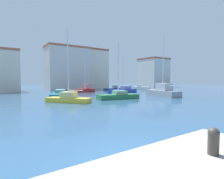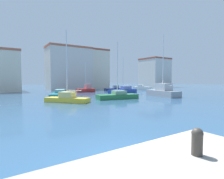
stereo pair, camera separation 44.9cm
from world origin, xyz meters
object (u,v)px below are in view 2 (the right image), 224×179
motorboat_white_far_left (142,88)px  sailboat_yellow_inner_mooring (67,98)px  mooring_bollard (197,140)px  sailboat_blue_distant_east (123,91)px  sailboat_grey_mid_harbor (163,91)px  sailboat_green_behind_lamppost (118,96)px  motorboat_navy_center_channel (114,89)px  motorboat_teal_near_pier (60,94)px  sailboat_red_outer_mooring (86,89)px

motorboat_white_far_left → sailboat_yellow_inner_mooring: sailboat_yellow_inner_mooring is taller
mooring_bollard → sailboat_blue_distant_east: (17.19, 26.10, -0.85)m
motorboat_white_far_left → sailboat_grey_mid_harbor: bearing=-121.4°
mooring_bollard → sailboat_yellow_inner_mooring: bearing=80.4°
sailboat_grey_mid_harbor → mooring_bollard: bearing=-137.2°
sailboat_green_behind_lamppost → sailboat_grey_mid_harbor: size_ratio=0.79×
motorboat_navy_center_channel → motorboat_white_far_left: 7.87m
sailboat_blue_distant_east → mooring_bollard: bearing=-123.4°
sailboat_blue_distant_east → sailboat_green_behind_lamppost: bearing=-131.2°
mooring_bollard → sailboat_yellow_inner_mooring: sailboat_yellow_inner_mooring is taller
sailboat_blue_distant_east → motorboat_white_far_left: sailboat_blue_distant_east is taller
sailboat_blue_distant_east → sailboat_grey_mid_harbor: (1.75, -8.57, 0.27)m
motorboat_navy_center_channel → sailboat_grey_mid_harbor: size_ratio=0.49×
mooring_bollard → motorboat_navy_center_channel: 40.08m
mooring_bollard → sailboat_green_behind_lamppost: sailboat_green_behind_lamppost is taller
motorboat_teal_near_pier → sailboat_yellow_inner_mooring: size_ratio=0.88×
sailboat_blue_distant_east → motorboat_navy_center_channel: 8.96m
sailboat_grey_mid_harbor → sailboat_red_outer_mooring: bearing=112.9°
sailboat_grey_mid_harbor → sailboat_red_outer_mooring: sailboat_grey_mid_harbor is taller
motorboat_white_far_left → mooring_bollard: bearing=-130.8°
mooring_bollard → sailboat_red_outer_mooring: size_ratio=0.10×
sailboat_yellow_inner_mooring → sailboat_blue_distant_east: bearing=28.0°
sailboat_green_behind_lamppost → motorboat_navy_center_channel: sailboat_green_behind_lamppost is taller
motorboat_teal_near_pier → sailboat_green_behind_lamppost: (5.78, -8.31, 0.07)m
sailboat_blue_distant_east → sailboat_red_outer_mooring: sailboat_blue_distant_east is taller
sailboat_grey_mid_harbor → motorboat_navy_center_channel: bearing=84.6°
sailboat_grey_mid_harbor → sailboat_red_outer_mooring: (-6.64, 15.69, -0.17)m
motorboat_teal_near_pier → motorboat_white_far_left: motorboat_white_far_left is taller
motorboat_white_far_left → sailboat_yellow_inner_mooring: bearing=-150.7°
motorboat_navy_center_channel → motorboat_teal_near_pier: bearing=-154.1°
mooring_bollard → motorboat_teal_near_pier: size_ratio=0.08×
sailboat_blue_distant_east → sailboat_yellow_inner_mooring: sailboat_yellow_inner_mooring is taller
motorboat_teal_near_pier → motorboat_white_far_left: (23.59, 6.05, 0.12)m
motorboat_teal_near_pier → sailboat_green_behind_lamppost: 10.12m
mooring_bollard → sailboat_red_outer_mooring: 35.43m
sailboat_red_outer_mooring → motorboat_teal_near_pier: bearing=-139.5°
sailboat_green_behind_lamppost → sailboat_red_outer_mooring: (1.87, 14.85, 0.18)m
sailboat_yellow_inner_mooring → motorboat_navy_center_channel: bearing=42.2°
sailboat_yellow_inner_mooring → sailboat_red_outer_mooring: bearing=57.9°
sailboat_blue_distant_east → sailboat_yellow_inner_mooring: size_ratio=0.82×
mooring_bollard → sailboat_green_behind_lamppost: 21.15m
motorboat_navy_center_channel → sailboat_red_outer_mooring: size_ratio=0.75×
sailboat_red_outer_mooring → sailboat_blue_distant_east: bearing=-55.5°
motorboat_navy_center_channel → sailboat_red_outer_mooring: bearing=-171.9°
sailboat_green_behind_lamppost → sailboat_red_outer_mooring: size_ratio=1.23×
sailboat_blue_distant_east → motorboat_navy_center_channel: size_ratio=1.44×
sailboat_green_behind_lamppost → motorboat_navy_center_channel: size_ratio=1.62×
mooring_bollard → motorboat_navy_center_channel: (20.55, 34.40, -0.96)m
sailboat_blue_distant_east → sailboat_red_outer_mooring: 8.64m
mooring_bollard → sailboat_grey_mid_harbor: bearing=42.8°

